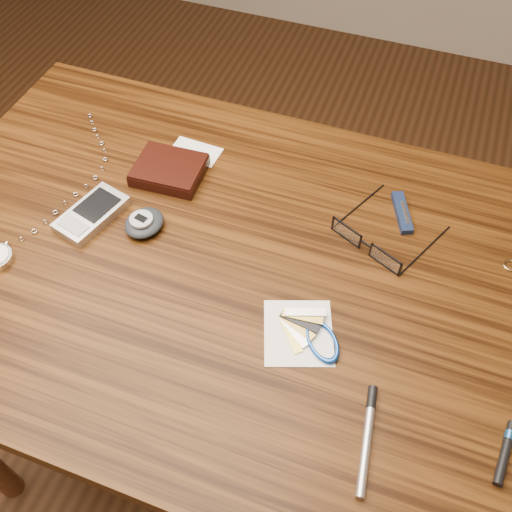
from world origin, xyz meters
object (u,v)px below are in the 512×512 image
Objects in this scene: notepad_keys at (310,335)px; pda_phone at (92,214)px; eyeglasses at (369,243)px; pocket_watch at (3,251)px; pocket_knife at (402,212)px; silver_pen at (368,430)px; pedometer at (144,223)px; wallet_and_card at (170,169)px; desk at (221,295)px.

pda_phone is at bearing 167.20° from notepad_keys.
eyeglasses is 0.48× the size of pocket_watch.
pocket_knife and silver_pen have the same top height.
eyeglasses is 0.35m from pedometer.
notepad_keys is (0.31, -0.22, -0.01)m from wallet_and_card.
eyeglasses is 0.09m from pocket_knife.
silver_pen is at bearing -26.39° from pedometer.
eyeglasses is 1.30× the size of notepad_keys.
silver_pen is (0.10, -0.10, 0.00)m from notepad_keys.
pedometer reaches higher than silver_pen.
wallet_and_card is at bearing 145.06° from notepad_keys.
notepad_keys is at bearing -34.94° from wallet_and_card.
pedometer is (-0.13, 0.02, 0.11)m from desk.
notepad_keys is at bearing -105.61° from pocket_knife.
eyeglasses is 0.29m from silver_pen.
eyeglasses is 1.28× the size of silver_pen.
wallet_and_card is 0.12m from pedometer.
pedometer is 0.90× the size of pocket_knife.
notepad_keys is at bearing 135.47° from silver_pen.
pocket_knife is at bearing 67.95° from eyeglasses.
notepad_keys is 1.61× the size of pocket_knife.
desk is 7.25× the size of silver_pen.
eyeglasses reaches higher than pocket_watch.
pda_phone is at bearing 178.38° from desk.
eyeglasses reaches higher than pocket_knife.
wallet_and_card is 1.04× the size of silver_pen.
pocket_watch is 2.92× the size of pda_phone.
silver_pen is (0.49, -0.19, -0.00)m from pda_phone.
wallet_and_card reaches higher than notepad_keys.
desk is 0.17m from pedometer.
desk is at bearing 18.94° from pocket_watch.
pda_phone is at bearing 158.78° from silver_pen.
desk is at bearing 154.31° from notepad_keys.
pocket_watch is 4.38× the size of pocket_knife.
pda_phone reaches higher than silver_pen.
notepad_keys is 0.98× the size of silver_pen.
pedometer is 0.56× the size of notepad_keys.
pocket_watch is 0.62m from pocket_knife.
pocket_watch reaches higher than desk.
pda_phone is at bearing 51.31° from pocket_watch.
desk is 0.23m from wallet_and_card.
notepad_keys is (0.39, -0.09, -0.00)m from pda_phone.
pda_phone is (-0.07, -0.13, -0.00)m from wallet_and_card.
notepad_keys reaches higher than silver_pen.
silver_pen is at bearing -21.22° from pda_phone.
silver_pen is at bearing -33.92° from desk.
silver_pen is (0.07, -0.28, -0.01)m from eyeglasses.
pda_phone is 0.93× the size of notepad_keys.
eyeglasses is 0.18m from notepad_keys.
pocket_watch is at bearing -177.22° from notepad_keys.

